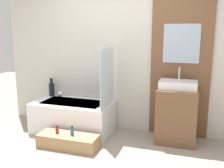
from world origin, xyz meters
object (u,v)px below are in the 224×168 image
at_px(bathtub, 73,116).
at_px(sink, 178,85).
at_px(vase_tall_dark, 52,89).
at_px(bottle_soap_primary, 57,130).
at_px(bottle_soap_secondary, 72,131).
at_px(vase_round_light, 60,94).
at_px(wooden_step_bench, 68,141).

bearing_deg(bathtub, sink, 3.34).
height_order(vase_tall_dark, bottle_soap_primary, vase_tall_dark).
bearing_deg(bottle_soap_secondary, bathtub, 114.87).
distance_m(vase_round_light, bottle_soap_secondary, 1.11).
height_order(bathtub, sink, sink).
relative_size(bathtub, sink, 2.39).
relative_size(bathtub, bottle_soap_secondary, 9.27).
distance_m(bathtub, sink, 1.78).
bearing_deg(vase_round_light, bathtub, -34.38).
xyz_separation_m(bottle_soap_primary, bottle_soap_secondary, (0.24, 0.00, 0.01)).
bearing_deg(vase_round_light, wooden_step_bench, -55.29).
bearing_deg(bathtub, vase_tall_dark, 154.37).
height_order(wooden_step_bench, bottle_soap_secondary, bottle_soap_secondary).
bearing_deg(bottle_soap_secondary, vase_round_light, 127.59).
bearing_deg(sink, bathtub, -176.66).
distance_m(wooden_step_bench, vase_tall_dark, 1.25).
bearing_deg(sink, wooden_step_bench, -154.72).
bearing_deg(bottle_soap_primary, vase_round_light, 115.97).
height_order(wooden_step_bench, sink, sink).
bearing_deg(bathtub, wooden_step_bench, -70.60).
height_order(wooden_step_bench, vase_round_light, vase_round_light).
xyz_separation_m(wooden_step_bench, vase_round_light, (-0.59, 0.85, 0.45)).
bearing_deg(bottle_soap_secondary, vase_tall_dark, 133.83).
height_order(wooden_step_bench, bottle_soap_primary, bottle_soap_primary).
xyz_separation_m(vase_tall_dark, bottle_soap_secondary, (0.81, -0.85, -0.38)).
distance_m(wooden_step_bench, bottle_soap_primary, 0.23).
height_order(bathtub, bottle_soap_secondary, bathtub).
relative_size(wooden_step_bench, bottle_soap_primary, 7.58).
xyz_separation_m(sink, bottle_soap_primary, (-1.63, -0.69, -0.64)).
bearing_deg(wooden_step_bench, sink, 25.28).
distance_m(vase_round_light, bottle_soap_primary, 0.99).
relative_size(vase_tall_dark, vase_round_light, 3.34).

